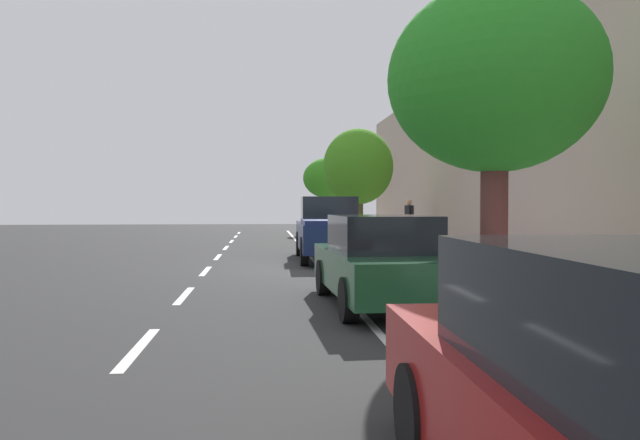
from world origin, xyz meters
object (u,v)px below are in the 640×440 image
object	(u,v)px
fire_hydrant	(416,254)
pedestrian_on_phone	(409,217)
parked_sedan_green_second	(382,261)
bicycle_at_curb	(330,239)
street_tree_near_cyclist	(495,80)
street_tree_mid_block	(358,167)
cyclist_with_backpack	(337,220)
parked_pickup_dark_blue_mid	(331,231)
street_tree_far_end	(328,179)

from	to	relation	value
fire_hydrant	pedestrian_on_phone	bearing A→B (deg)	77.13
parked_sedan_green_second	bicycle_at_curb	xyz separation A→B (m)	(0.55, 13.18, -0.39)
street_tree_near_cyclist	parked_sedan_green_second	bearing A→B (deg)	169.17
street_tree_mid_block	pedestrian_on_phone	size ratio (longest dim) A/B	2.61
cyclist_with_backpack	fire_hydrant	world-z (taller)	cyclist_with_backpack
parked_sedan_green_second	parked_pickup_dark_blue_mid	distance (m)	8.58
pedestrian_on_phone	parked_pickup_dark_blue_mid	bearing A→B (deg)	-120.13
street_tree_mid_block	street_tree_far_end	world-z (taller)	street_tree_mid_block
parked_pickup_dark_blue_mid	cyclist_with_backpack	size ratio (longest dim) A/B	2.97
street_tree_near_cyclist	fire_hydrant	world-z (taller)	street_tree_near_cyclist
parked_pickup_dark_blue_mid	pedestrian_on_phone	world-z (taller)	parked_pickup_dark_blue_mid
street_tree_far_end	cyclist_with_backpack	bearing A→B (deg)	-94.52
cyclist_with_backpack	street_tree_mid_block	distance (m)	2.76
parked_pickup_dark_blue_mid	street_tree_near_cyclist	distance (m)	9.52
parked_sedan_green_second	street_tree_near_cyclist	world-z (taller)	street_tree_near_cyclist
street_tree_far_end	fire_hydrant	xyz separation A→B (m)	(-0.35, -22.29, -2.63)
parked_sedan_green_second	cyclist_with_backpack	world-z (taller)	cyclist_with_backpack
pedestrian_on_phone	fire_hydrant	world-z (taller)	pedestrian_on_phone
street_tree_near_cyclist	cyclist_with_backpack	bearing A→B (deg)	94.49
cyclist_with_backpack	street_tree_mid_block	bearing A→B (deg)	55.40
bicycle_at_curb	parked_pickup_dark_blue_mid	bearing A→B (deg)	-95.83
parked_sedan_green_second	pedestrian_on_phone	size ratio (longest dim) A/B	2.55
cyclist_with_backpack	parked_sedan_green_second	bearing A→B (deg)	-93.45
parked_sedan_green_second	cyclist_with_backpack	xyz separation A→B (m)	(0.77, 12.74, 0.35)
street_tree_near_cyclist	parked_pickup_dark_blue_mid	bearing A→B (deg)	100.90
street_tree_mid_block	pedestrian_on_phone	world-z (taller)	street_tree_mid_block
parked_pickup_dark_blue_mid	cyclist_with_backpack	world-z (taller)	parked_pickup_dark_blue_mid
street_tree_mid_block	street_tree_far_end	bearing A→B (deg)	90.00
cyclist_with_backpack	street_tree_far_end	xyz separation A→B (m)	(1.03, 13.00, 2.12)
parked_pickup_dark_blue_mid	street_tree_mid_block	size ratio (longest dim) A/B	1.17
parked_sedan_green_second	cyclist_with_backpack	size ratio (longest dim) A/B	2.48
bicycle_at_curb	pedestrian_on_phone	world-z (taller)	pedestrian_on_phone
pedestrian_on_phone	fire_hydrant	xyz separation A→B (m)	(-2.82, -12.34, -0.57)
street_tree_mid_block	street_tree_far_end	distance (m)	11.51
bicycle_at_curb	cyclist_with_backpack	world-z (taller)	cyclist_with_backpack
bicycle_at_curb	street_tree_mid_block	xyz separation A→B (m)	(1.25, 1.05, 2.83)
street_tree_far_end	pedestrian_on_phone	size ratio (longest dim) A/B	2.44
parked_pickup_dark_blue_mid	bicycle_at_curb	world-z (taller)	parked_pickup_dark_blue_mid
street_tree_near_cyclist	street_tree_mid_block	distance (m)	14.59
street_tree_near_cyclist	pedestrian_on_phone	world-z (taller)	street_tree_near_cyclist
bicycle_at_curb	street_tree_near_cyclist	xyz separation A→B (m)	(1.25, -13.53, 3.37)
street_tree_far_end	fire_hydrant	distance (m)	22.45
parked_pickup_dark_blue_mid	street_tree_mid_block	distance (m)	6.34
street_tree_mid_block	fire_hydrant	world-z (taller)	street_tree_mid_block
cyclist_with_backpack	street_tree_near_cyclist	distance (m)	13.39
parked_sedan_green_second	parked_pickup_dark_blue_mid	world-z (taller)	parked_pickup_dark_blue_mid
street_tree_mid_block	fire_hydrant	distance (m)	11.10
bicycle_at_curb	pedestrian_on_phone	distance (m)	4.60
street_tree_near_cyclist	pedestrian_on_phone	distance (m)	16.52
parked_sedan_green_second	fire_hydrant	xyz separation A→B (m)	(1.44, 3.45, -0.16)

